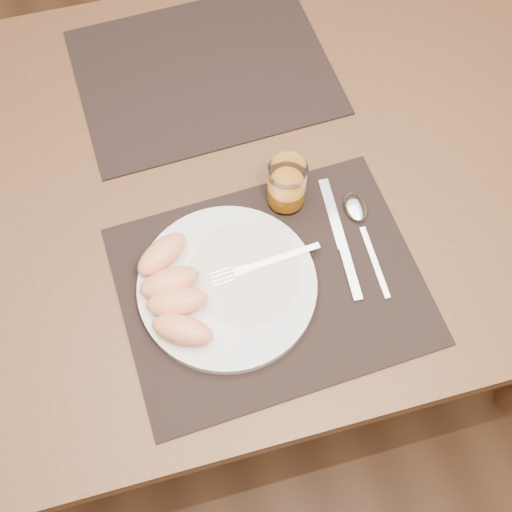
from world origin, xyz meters
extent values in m
plane|color=#53331C|center=(0.00, 0.00, 0.00)|extent=(5.00, 5.00, 0.00)
cube|color=brown|center=(0.00, 0.00, 0.73)|extent=(1.40, 0.90, 0.04)
cylinder|color=brown|center=(0.62, 0.37, 0.35)|extent=(0.06, 0.06, 0.71)
cube|color=black|center=(0.02, -0.22, 0.75)|extent=(0.47, 0.38, 0.00)
cube|color=black|center=(0.01, 0.22, 0.75)|extent=(0.47, 0.37, 0.00)
cylinder|color=white|center=(-0.05, -0.21, 0.76)|extent=(0.27, 0.27, 0.02)
cylinder|color=white|center=(-0.02, -0.20, 0.77)|extent=(0.17, 0.17, 0.00)
cube|color=silver|center=(0.05, -0.19, 0.77)|extent=(0.12, 0.02, 0.00)
cube|color=silver|center=(-0.02, -0.19, 0.77)|extent=(0.03, 0.02, 0.00)
cube|color=silver|center=(-0.05, -0.20, 0.77)|extent=(0.04, 0.03, 0.00)
cube|color=silver|center=(0.15, -0.13, 0.76)|extent=(0.02, 0.13, 0.00)
cube|color=silver|center=(0.14, -0.24, 0.76)|extent=(0.02, 0.09, 0.01)
cube|color=silver|center=(0.18, -0.23, 0.76)|extent=(0.01, 0.13, 0.00)
ellipsoid|color=silver|center=(0.18, -0.13, 0.76)|extent=(0.04, 0.06, 0.01)
cylinder|color=white|center=(0.08, -0.08, 0.80)|extent=(0.06, 0.06, 0.09)
cylinder|color=orange|center=(0.08, -0.08, 0.78)|extent=(0.05, 0.05, 0.03)
ellipsoid|color=#FF9F68|center=(-0.13, -0.27, 0.79)|extent=(0.10, 0.08, 0.04)
ellipsoid|color=#FF9F68|center=(-0.13, -0.23, 0.79)|extent=(0.09, 0.05, 0.04)
ellipsoid|color=#FF9F68|center=(-0.13, -0.19, 0.79)|extent=(0.09, 0.05, 0.04)
ellipsoid|color=#FF9F68|center=(-0.13, -0.14, 0.79)|extent=(0.10, 0.08, 0.04)
camera|label=1|loc=(-0.11, -0.60, 1.65)|focal=45.00mm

